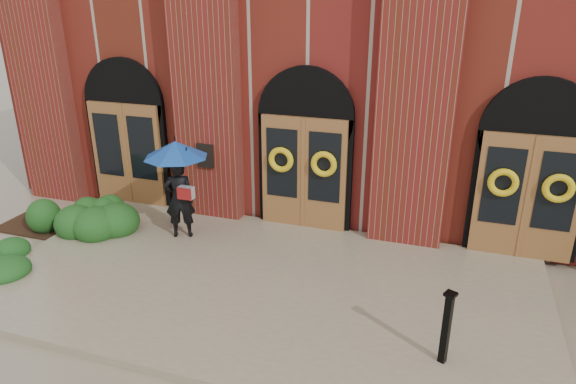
% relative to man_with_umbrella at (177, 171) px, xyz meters
% --- Properties ---
extents(ground, '(90.00, 90.00, 0.00)m').
position_rel_man_with_umbrella_xyz_m(ground, '(2.33, -1.38, -1.64)').
color(ground, gray).
rests_on(ground, ground).
extents(landing, '(10.00, 5.30, 0.15)m').
position_rel_man_with_umbrella_xyz_m(landing, '(2.33, -1.23, -1.56)').
color(landing, gray).
rests_on(landing, ground).
extents(church_building, '(16.20, 12.53, 7.00)m').
position_rel_man_with_umbrella_xyz_m(church_building, '(2.33, 7.40, 1.86)').
color(church_building, maroon).
rests_on(church_building, ground).
extents(man_with_umbrella, '(1.75, 1.75, 2.13)m').
position_rel_man_with_umbrella_xyz_m(man_with_umbrella, '(0.00, 0.00, 0.00)').
color(man_with_umbrella, black).
rests_on(man_with_umbrella, landing).
extents(metal_post, '(0.20, 0.20, 1.15)m').
position_rel_man_with_umbrella_xyz_m(metal_post, '(5.57, -2.43, -0.89)').
color(metal_post, black).
rests_on(metal_post, landing).
extents(hedge_wall_left, '(2.88, 1.15, 0.74)m').
position_rel_man_with_umbrella_xyz_m(hedge_wall_left, '(-2.87, -0.25, -1.27)').
color(hedge_wall_left, '#1B4717').
rests_on(hedge_wall_left, ground).
extents(hedge_front_left, '(1.24, 1.06, 0.44)m').
position_rel_man_with_umbrella_xyz_m(hedge_front_left, '(-2.77, -2.05, -1.42)').
color(hedge_front_left, '#1A4A19').
rests_on(hedge_front_left, ground).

